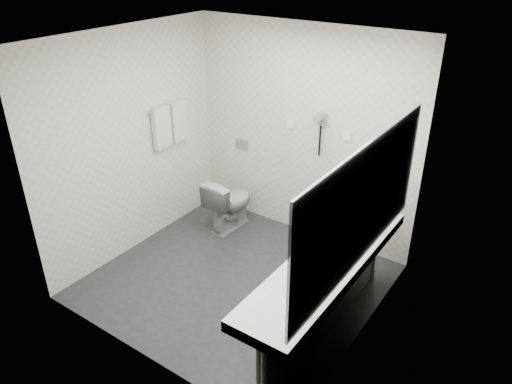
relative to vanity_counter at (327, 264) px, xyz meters
The scene contains 31 objects.
floor 1.39m from the vanity_counter, 169.92° to the left, with size 2.80×2.80×0.00m, color #26262A.
ceiling 2.05m from the vanity_counter, 169.92° to the left, with size 2.80×2.80×0.00m, color white.
wall_back 1.93m from the vanity_counter, 126.87° to the left, with size 2.80×2.80×0.00m, color silver.
wall_front 1.64m from the vanity_counter, 135.64° to the right, with size 2.80×2.80×0.00m, color silver.
wall_left 2.57m from the vanity_counter, behind, with size 2.60×2.60×0.00m, color silver.
wall_right 0.56m from the vanity_counter, 36.03° to the left, with size 2.60×2.60×0.00m, color silver.
vanity_counter is the anchor object (origin of this frame).
vanity_panel 0.43m from the vanity_counter, ahead, with size 0.03×2.15×0.75m, color gray.
vanity_post_near 1.12m from the vanity_counter, 86.97° to the right, with size 0.06×0.06×0.75m, color silver.
vanity_post_far 1.12m from the vanity_counter, 86.97° to the left, with size 0.06×0.06×0.75m, color silver.
mirror 0.70m from the vanity_counter, ahead, with size 0.02×2.20×1.05m, color #B2BCC6.
basin_near 0.65m from the vanity_counter, 90.00° to the right, with size 0.40×0.31×0.05m, color white.
basin_far 0.65m from the vanity_counter, 90.00° to the left, with size 0.40×0.31×0.05m, color white.
faucet_near 0.69m from the vanity_counter, 73.30° to the right, with size 0.04×0.04×0.15m, color silver.
faucet_far 0.69m from the vanity_counter, 73.30° to the left, with size 0.04×0.04×0.15m, color silver.
soap_bottle_a 0.18m from the vanity_counter, 69.90° to the left, with size 0.04×0.04×0.10m, color white.
soap_bottle_b 0.12m from the vanity_counter, 63.44° to the left, with size 0.07×0.07×0.09m, color white.
soap_bottle_c 0.11m from the vanity_counter, 43.88° to the right, with size 0.04×0.04×0.10m, color white.
glass_left 0.25m from the vanity_counter, 59.83° to the left, with size 0.06×0.06×0.12m, color silver.
toilet 2.18m from the vanity_counter, 150.58° to the left, with size 0.38×0.67×0.68m, color white.
flush_plate 2.48m from the vanity_counter, 143.06° to the left, with size 0.18×0.02×0.12m, color #B2B5BA.
pedal_bin 1.40m from the vanity_counter, 126.66° to the left, with size 0.17×0.17×0.24m, color #B2B5BA.
bin_lid 1.34m from the vanity_counter, 126.66° to the left, with size 0.17×0.17×0.01m, color #B2B5BA.
towel_rail 2.69m from the vanity_counter, 163.14° to the left, with size 0.02×0.02×0.62m, color silver.
towel_near 2.59m from the vanity_counter, 166.10° to the left, with size 0.07×0.24×0.48m, color silver.
towel_far 2.67m from the vanity_counter, 160.15° to the left, with size 0.07×0.24×0.48m, color silver.
dryer_cradle 1.85m from the vanity_counter, 120.76° to the left, with size 0.10×0.04×0.14m, color gray.
dryer_barrel 1.81m from the vanity_counter, 122.01° to the left, with size 0.08×0.08×0.14m, color gray.
dryer_cord 1.76m from the vanity_counter, 121.02° to the left, with size 0.02×0.02×0.35m, color black.
switch_plate_a 2.04m from the vanity_counter, 130.59° to the left, with size 0.09×0.02×0.09m, color white.
switch_plate_b 1.69m from the vanity_counter, 111.13° to the left, with size 0.09×0.02×0.09m, color white.
Camera 1 is at (2.56, -3.33, 3.25)m, focal length 34.32 mm.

